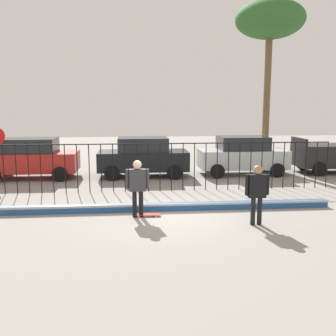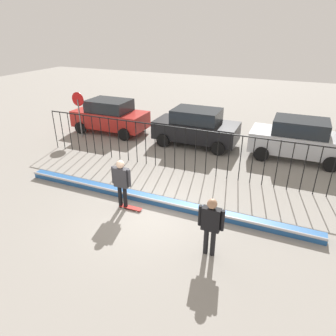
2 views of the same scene
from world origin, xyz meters
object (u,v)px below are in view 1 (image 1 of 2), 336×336
Objects in this scene: camera_operator at (257,189)px; skateboard at (148,215)px; parked_car_red at (31,158)px; parked_car_black at (143,157)px; parked_car_silver at (242,155)px; skateboarder at (138,183)px; palm_tree_tall at (270,22)px.

skateboard is at bearing 14.04° from camera_operator.
parked_car_red is (-5.20, 6.84, 0.91)m from skateboard.
parked_car_black is 4.95m from parked_car_silver.
parked_car_silver reaches higher than skateboard.
skateboarder is 0.41× the size of parked_car_silver.
skateboard is at bearing -56.37° from parked_car_red.
camera_operator is 11.51m from parked_car_red.
skateboarder is 0.20× the size of palm_tree_tall.
camera_operator is 0.41× the size of parked_car_silver.
camera_operator is (3.41, -1.12, -0.01)m from skateboarder.
skateboarder is 6.82m from parked_car_black.
parked_car_red is (-4.90, 6.85, -0.10)m from skateboarder.
parked_car_red and parked_car_silver have the same top height.
palm_tree_tall reaches higher than parked_car_silver.
skateboarder is 0.41× the size of parked_car_black.
skateboarder reaches higher than camera_operator.
skateboarder is 3.59m from camera_operator.
parked_car_black reaches higher than camera_operator.
palm_tree_tall reaches higher than parked_car_black.
skateboarder is at bearing -95.26° from parked_car_black.
parked_car_silver is (5.31, 6.96, -0.10)m from skateboarder.
parked_car_red is at bearing 125.84° from skateboard.
skateboard is 8.64m from parked_car_red.
camera_operator is at bearing -41.03° from skateboarder.
camera_operator is 12.71m from palm_tree_tall.
palm_tree_tall is at bearing 43.87° from parked_car_silver.
palm_tree_tall is (12.07, 2.17, 6.76)m from parked_car_red.
parked_car_black is (0.37, 6.81, -0.10)m from skateboarder.
parked_car_black is 0.48× the size of palm_tree_tall.
camera_operator reaches higher than skateboard.
parked_car_silver is at bearing -0.51° from parked_car_black.
parked_car_red is (-8.31, 7.96, -0.08)m from camera_operator.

